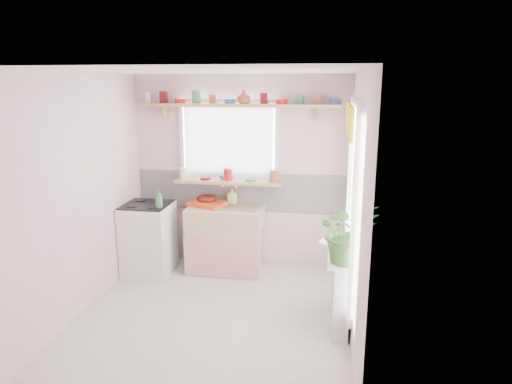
# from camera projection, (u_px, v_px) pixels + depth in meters

# --- Properties ---
(room) EXTENTS (3.20, 3.20, 3.20)m
(room) POSITION_uv_depth(u_px,v_px,m) (286.00, 176.00, 5.13)
(room) COLOR silver
(room) RESTS_ON ground
(sink_unit) EXTENTS (0.95, 0.65, 1.11)m
(sink_unit) POSITION_uv_depth(u_px,v_px,m) (226.00, 238.00, 5.90)
(sink_unit) COLOR white
(sink_unit) RESTS_ON ground
(cooker) EXTENTS (0.58, 0.58, 0.93)m
(cooker) POSITION_uv_depth(u_px,v_px,m) (149.00, 238.00, 5.81)
(cooker) COLOR white
(cooker) RESTS_ON ground
(radiator_ledge) EXTENTS (0.22, 0.95, 0.78)m
(radiator_ledge) POSITION_uv_depth(u_px,v_px,m) (340.00, 285.00, 4.63)
(radiator_ledge) COLOR white
(radiator_ledge) RESTS_ON ground
(windowsill) EXTENTS (1.40, 0.22, 0.04)m
(windowsill) POSITION_uv_depth(u_px,v_px,m) (228.00, 182.00, 5.91)
(windowsill) COLOR tan
(windowsill) RESTS_ON room
(pine_shelf) EXTENTS (2.52, 0.24, 0.04)m
(pine_shelf) POSITION_uv_depth(u_px,v_px,m) (239.00, 105.00, 5.65)
(pine_shelf) COLOR tan
(pine_shelf) RESTS_ON room
(shelf_crockery) EXTENTS (2.47, 0.11, 0.12)m
(shelf_crockery) POSITION_uv_depth(u_px,v_px,m) (235.00, 99.00, 5.64)
(shelf_crockery) COLOR silver
(shelf_crockery) RESTS_ON pine_shelf
(sill_crockery) EXTENTS (1.35, 0.11, 0.12)m
(sill_crockery) POSITION_uv_depth(u_px,v_px,m) (228.00, 176.00, 5.89)
(sill_crockery) COLOR silver
(sill_crockery) RESTS_ON windowsill
(dish_tray) EXTENTS (0.54, 0.48, 0.04)m
(dish_tray) POSITION_uv_depth(u_px,v_px,m) (207.00, 204.00, 5.89)
(dish_tray) COLOR red
(dish_tray) RESTS_ON sink_unit
(colander) EXTENTS (0.34, 0.34, 0.12)m
(colander) POSITION_uv_depth(u_px,v_px,m) (207.00, 199.00, 5.97)
(colander) COLOR #54100E
(colander) RESTS_ON sink_unit
(jade_plant) EXTENTS (0.62, 0.56, 0.59)m
(jade_plant) POSITION_uv_depth(u_px,v_px,m) (348.00, 232.00, 4.17)
(jade_plant) COLOR #3C6D2B
(jade_plant) RESTS_ON radiator_ledge
(fruit_bowl) EXTENTS (0.35, 0.35, 0.07)m
(fruit_bowl) POSITION_uv_depth(u_px,v_px,m) (333.00, 244.00, 4.60)
(fruit_bowl) COLOR white
(fruit_bowl) RESTS_ON radiator_ledge
(herb_pot) EXTENTS (0.15, 0.12, 0.23)m
(herb_pot) POSITION_uv_depth(u_px,v_px,m) (333.00, 239.00, 4.51)
(herb_pot) COLOR #2F6227
(herb_pot) RESTS_ON radiator_ledge
(soap_bottle_sink) EXTENTS (0.12, 0.12, 0.20)m
(soap_bottle_sink) POSITION_uv_depth(u_px,v_px,m) (232.00, 196.00, 5.97)
(soap_bottle_sink) COLOR #EAF96E
(soap_bottle_sink) RESTS_ON sink_unit
(sill_cup) EXTENTS (0.15, 0.15, 0.09)m
(sill_cup) POSITION_uv_depth(u_px,v_px,m) (183.00, 174.00, 6.05)
(sill_cup) COLOR white
(sill_cup) RESTS_ON windowsill
(sill_bowl) EXTENTS (0.19, 0.19, 0.06)m
(sill_bowl) POSITION_uv_depth(u_px,v_px,m) (227.00, 177.00, 5.96)
(sill_bowl) COLOR #2F5998
(sill_bowl) RESTS_ON windowsill
(shelf_vase) EXTENTS (0.19, 0.19, 0.17)m
(shelf_vase) POSITION_uv_depth(u_px,v_px,m) (244.00, 97.00, 5.55)
(shelf_vase) COLOR brown
(shelf_vase) RESTS_ON pine_shelf
(cooker_bottle) EXTENTS (0.09, 0.09, 0.22)m
(cooker_bottle) POSITION_uv_depth(u_px,v_px,m) (159.00, 199.00, 5.51)
(cooker_bottle) COLOR #448954
(cooker_bottle) RESTS_ON cooker
(fruit) EXTENTS (0.20, 0.14, 0.10)m
(fruit) POSITION_uv_depth(u_px,v_px,m) (334.00, 239.00, 4.59)
(fruit) COLOR orange
(fruit) RESTS_ON fruit_bowl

